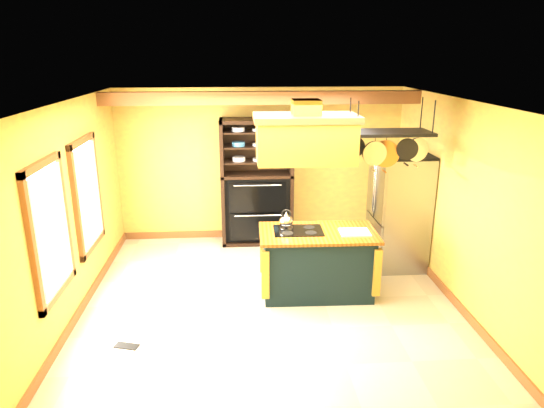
{
  "coord_description": "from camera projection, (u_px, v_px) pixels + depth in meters",
  "views": [
    {
      "loc": [
        -0.39,
        -5.94,
        3.27
      ],
      "look_at": [
        0.05,
        0.3,
        1.3
      ],
      "focal_mm": 32.0,
      "sensor_mm": 36.0,
      "label": 1
    }
  ],
  "objects": [
    {
      "name": "floor",
      "position": [
        270.0,
        301.0,
        6.66
      ],
      "size": [
        5.0,
        5.0,
        0.0
      ],
      "primitive_type": "plane",
      "color": "beige",
      "rests_on": "ground"
    },
    {
      "name": "ceiling",
      "position": [
        269.0,
        101.0,
        5.85
      ],
      "size": [
        5.0,
        5.0,
        0.0
      ],
      "primitive_type": "plane",
      "rotation": [
        3.14,
        0.0,
        0.0
      ],
      "color": "white",
      "rests_on": "wall_back"
    },
    {
      "name": "wall_back",
      "position": [
        260.0,
        165.0,
        8.64
      ],
      "size": [
        5.0,
        0.02,
        2.7
      ],
      "primitive_type": "cube",
      "color": "gold",
      "rests_on": "floor"
    },
    {
      "name": "wall_front",
      "position": [
        290.0,
        303.0,
        3.88
      ],
      "size": [
        5.0,
        0.02,
        2.7
      ],
      "primitive_type": "cube",
      "color": "gold",
      "rests_on": "floor"
    },
    {
      "name": "wall_left",
      "position": [
        71.0,
        212.0,
        6.09
      ],
      "size": [
        0.02,
        5.0,
        2.7
      ],
      "primitive_type": "cube",
      "color": "gold",
      "rests_on": "floor"
    },
    {
      "name": "wall_right",
      "position": [
        457.0,
        203.0,
        6.43
      ],
      "size": [
        0.02,
        5.0,
        2.7
      ],
      "primitive_type": "cube",
      "color": "gold",
      "rests_on": "floor"
    },
    {
      "name": "ceiling_beam",
      "position": [
        262.0,
        98.0,
        7.5
      ],
      "size": [
        5.0,
        0.15,
        0.2
      ],
      "primitive_type": "cube",
      "color": "brown",
      "rests_on": "ceiling"
    },
    {
      "name": "window_near",
      "position": [
        50.0,
        230.0,
        5.31
      ],
      "size": [
        0.06,
        1.06,
        1.56
      ],
      "color": "brown",
      "rests_on": "wall_left"
    },
    {
      "name": "window_far",
      "position": [
        88.0,
        195.0,
        6.65
      ],
      "size": [
        0.06,
        1.06,
        1.56
      ],
      "color": "brown",
      "rests_on": "wall_left"
    },
    {
      "name": "kitchen_island",
      "position": [
        317.0,
        262.0,
        6.76
      ],
      "size": [
        1.62,
        0.93,
        1.11
      ],
      "rotation": [
        0.0,
        0.0,
        -0.02
      ],
      "color": "black",
      "rests_on": "floor"
    },
    {
      "name": "range_hood",
      "position": [
        306.0,
        136.0,
        6.22
      ],
      "size": [
        1.33,
        0.75,
        0.8
      ],
      "color": "#C38A30",
      "rests_on": "ceiling"
    },
    {
      "name": "pot_rack",
      "position": [
        389.0,
        140.0,
        6.33
      ],
      "size": [
        1.16,
        0.54,
        0.91
      ],
      "color": "black",
      "rests_on": "ceiling"
    },
    {
      "name": "refrigerator",
      "position": [
        398.0,
        212.0,
        7.6
      ],
      "size": [
        0.77,
        0.91,
        1.78
      ],
      "color": "#919499",
      "rests_on": "floor"
    },
    {
      "name": "hutch",
      "position": [
        257.0,
        195.0,
        8.55
      ],
      "size": [
        1.24,
        0.57,
        2.2
      ],
      "color": "black",
      "rests_on": "floor"
    },
    {
      "name": "floor_register",
      "position": [
        127.0,
        346.0,
        5.63
      ],
      "size": [
        0.3,
        0.19,
        0.01
      ],
      "primitive_type": "cube",
      "rotation": [
        0.0,
        0.0,
        -0.28
      ],
      "color": "black",
      "rests_on": "floor"
    }
  ]
}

